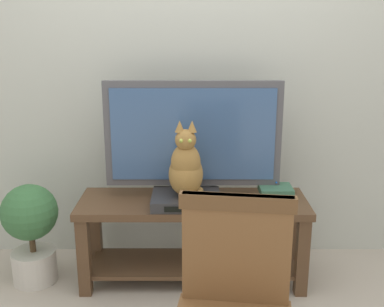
{
  "coord_description": "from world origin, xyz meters",
  "views": [
    {
      "loc": [
        -0.0,
        -2.16,
        1.56
      ],
      "look_at": [
        0.01,
        0.43,
        0.83
      ],
      "focal_mm": 44.56,
      "sensor_mm": 36.0,
      "label": 1
    }
  ],
  "objects_px": {
    "media_box": "(185,200)",
    "book_stack": "(275,193)",
    "cat": "(185,168)",
    "wooden_chair": "(233,303)",
    "tv_stand": "(192,226)",
    "tv": "(192,137)",
    "potted_plant": "(30,228)"
  },
  "relations": [
    {
      "from": "media_box",
      "to": "cat",
      "type": "distance_m",
      "value": 0.2
    },
    {
      "from": "media_box",
      "to": "book_stack",
      "type": "distance_m",
      "value": 0.55
    },
    {
      "from": "cat",
      "to": "potted_plant",
      "type": "height_order",
      "value": "cat"
    },
    {
      "from": "cat",
      "to": "media_box",
      "type": "bearing_deg",
      "value": 94.45
    },
    {
      "from": "cat",
      "to": "wooden_chair",
      "type": "relative_size",
      "value": 0.48
    },
    {
      "from": "media_box",
      "to": "book_stack",
      "type": "xyz_separation_m",
      "value": [
        0.54,
        0.09,
        0.01
      ]
    },
    {
      "from": "cat",
      "to": "wooden_chair",
      "type": "distance_m",
      "value": 1.04
    },
    {
      "from": "media_box",
      "to": "wooden_chair",
      "type": "xyz_separation_m",
      "value": [
        0.19,
        -1.02,
        -0.02
      ]
    },
    {
      "from": "cat",
      "to": "wooden_chair",
      "type": "xyz_separation_m",
      "value": [
        0.19,
        -1.0,
        -0.21
      ]
    },
    {
      "from": "media_box",
      "to": "book_stack",
      "type": "relative_size",
      "value": 1.86
    },
    {
      "from": "media_box",
      "to": "potted_plant",
      "type": "bearing_deg",
      "value": 177.12
    },
    {
      "from": "book_stack",
      "to": "potted_plant",
      "type": "height_order",
      "value": "potted_plant"
    },
    {
      "from": "tv",
      "to": "cat",
      "type": "relative_size",
      "value": 2.33
    },
    {
      "from": "book_stack",
      "to": "media_box",
      "type": "bearing_deg",
      "value": -170.17
    },
    {
      "from": "wooden_chair",
      "to": "potted_plant",
      "type": "height_order",
      "value": "wooden_chair"
    },
    {
      "from": "cat",
      "to": "book_stack",
      "type": "height_order",
      "value": "cat"
    },
    {
      "from": "tv_stand",
      "to": "cat",
      "type": "relative_size",
      "value": 3.05
    },
    {
      "from": "tv",
      "to": "media_box",
      "type": "relative_size",
      "value": 2.64
    },
    {
      "from": "tv_stand",
      "to": "media_box",
      "type": "height_order",
      "value": "media_box"
    },
    {
      "from": "tv",
      "to": "wooden_chair",
      "type": "height_order",
      "value": "tv"
    },
    {
      "from": "tv",
      "to": "book_stack",
      "type": "xyz_separation_m",
      "value": [
        0.5,
        -0.05,
        -0.33
      ]
    },
    {
      "from": "tv",
      "to": "potted_plant",
      "type": "xyz_separation_m",
      "value": [
        -0.97,
        -0.1,
        -0.54
      ]
    },
    {
      "from": "media_box",
      "to": "potted_plant",
      "type": "distance_m",
      "value": 0.95
    },
    {
      "from": "tv_stand",
      "to": "tv",
      "type": "distance_m",
      "value": 0.54
    },
    {
      "from": "wooden_chair",
      "to": "potted_plant",
      "type": "relative_size",
      "value": 1.49
    },
    {
      "from": "wooden_chair",
      "to": "tv_stand",
      "type": "bearing_deg",
      "value": 97.9
    },
    {
      "from": "tv",
      "to": "media_box",
      "type": "xyz_separation_m",
      "value": [
        -0.04,
        -0.15,
        -0.34
      ]
    },
    {
      "from": "potted_plant",
      "to": "wooden_chair",
      "type": "bearing_deg",
      "value": -43.43
    },
    {
      "from": "media_box",
      "to": "wooden_chair",
      "type": "distance_m",
      "value": 1.03
    },
    {
      "from": "media_box",
      "to": "book_stack",
      "type": "bearing_deg",
      "value": 9.83
    },
    {
      "from": "wooden_chair",
      "to": "potted_plant",
      "type": "xyz_separation_m",
      "value": [
        -1.12,
        1.06,
        -0.18
      ]
    },
    {
      "from": "cat",
      "to": "book_stack",
      "type": "xyz_separation_m",
      "value": [
        0.54,
        0.11,
        -0.19
      ]
    }
  ]
}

